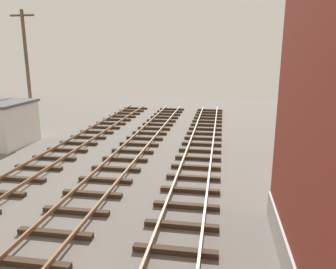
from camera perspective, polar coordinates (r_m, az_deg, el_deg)
The scene contains 2 objects.
control_hut at distance 23.07m, azimuth -26.70°, elevation 1.71°, with size 3.00×3.80×2.76m.
utility_pole_far at distance 26.45m, azimuth -23.25°, elevation 10.33°, with size 1.80×0.24×8.69m.
Camera 1 is at (2.47, -1.73, 5.63)m, focal length 35.05 mm.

